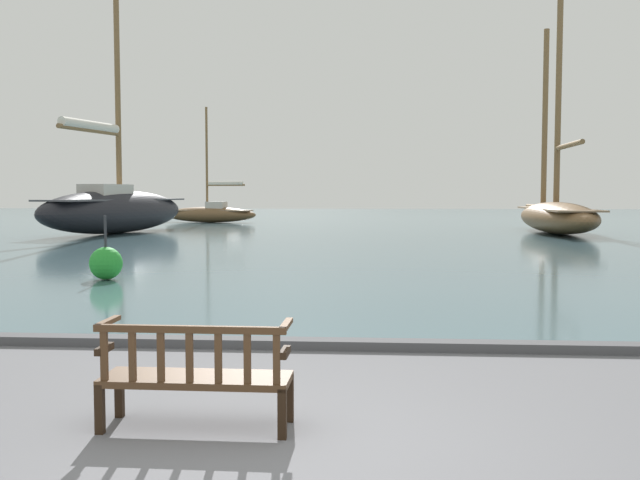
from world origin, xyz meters
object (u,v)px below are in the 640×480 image
object	(u,v)px
park_bench	(196,374)
sailboat_nearest_starboard	(210,213)
sailboat_nearest_port	(557,213)
sailboat_far_port	(116,208)
channel_buoy	(106,263)

from	to	relation	value
park_bench	sailboat_nearest_starboard	xyz separation A→B (m)	(-9.16, 40.64, 0.25)
sailboat_nearest_port	sailboat_nearest_starboard	size ratio (longest dim) A/B	1.69
sailboat_far_port	sailboat_nearest_port	world-z (taller)	sailboat_far_port
sailboat_far_port	sailboat_nearest_port	size ratio (longest dim) A/B	1.02
park_bench	sailboat_far_port	bearing A→B (deg)	111.32
sailboat_far_port	sailboat_nearest_port	bearing A→B (deg)	4.56
sailboat_far_port	sailboat_nearest_starboard	xyz separation A→B (m)	(1.60, 13.06, -0.58)
sailboat_nearest_port	channel_buoy	distance (m)	24.71
sailboat_far_port	channel_buoy	world-z (taller)	sailboat_far_port
sailboat_nearest_port	channel_buoy	bearing A→B (deg)	-126.94
sailboat_nearest_starboard	sailboat_far_port	bearing A→B (deg)	-96.99
park_bench	sailboat_nearest_starboard	distance (m)	41.66
park_bench	sailboat_nearest_port	distance (m)	31.09
channel_buoy	sailboat_nearest_port	bearing A→B (deg)	53.06
sailboat_far_port	channel_buoy	bearing A→B (deg)	-70.59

